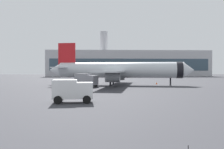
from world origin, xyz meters
name	(u,v)px	position (x,y,z in m)	size (l,w,h in m)	color
airplane_at_gate	(119,70)	(4.51, 51.97, 3.66)	(35.62, 32.33, 10.50)	silver
service_truck	(86,80)	(-3.11, 46.45, 1.61)	(5.28, 4.18, 2.90)	gray
cargo_van	(72,90)	(-2.95, 22.27, 1.45)	(4.54, 2.61, 2.60)	white
safety_cone_near	(67,85)	(-7.53, 48.22, 0.37)	(0.44, 0.44, 0.74)	#F2590C
safety_cone_mid	(157,83)	(14.55, 55.15, 0.36)	(0.44, 0.44, 0.73)	#F2590C
terminal_building	(128,64)	(16.02, 135.03, 7.69)	(95.46, 19.61, 27.15)	#B2B2B7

